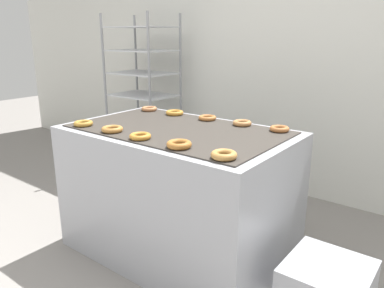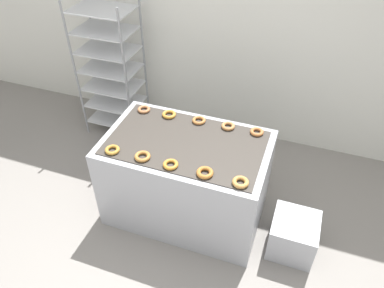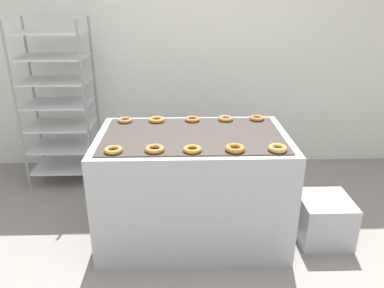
# 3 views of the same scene
# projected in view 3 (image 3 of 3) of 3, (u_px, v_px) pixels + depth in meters

# --- Properties ---
(wall_back) EXTENTS (8.00, 0.05, 2.80)m
(wall_back) POSITION_uv_depth(u_px,v_px,m) (188.00, 37.00, 3.87)
(wall_back) COLOR silver
(wall_back) RESTS_ON ground_plane
(fryer_machine) EXTENTS (1.41, 0.87, 0.86)m
(fryer_machine) POSITION_uv_depth(u_px,v_px,m) (193.00, 187.00, 2.90)
(fryer_machine) COLOR #A8AAB2
(fryer_machine) RESTS_ON ground_plane
(baking_rack_cart) EXTENTS (0.65, 0.48, 1.62)m
(baking_rack_cart) POSITION_uv_depth(u_px,v_px,m) (59.00, 104.00, 3.63)
(baking_rack_cart) COLOR gray
(baking_rack_cart) RESTS_ON ground_plane
(glaze_bin) EXTENTS (0.39, 0.40, 0.36)m
(glaze_bin) POSITION_uv_depth(u_px,v_px,m) (323.00, 219.00, 2.93)
(glaze_bin) COLOR #A8AAB2
(glaze_bin) RESTS_ON ground_plane
(donut_near_leftmost) EXTENTS (0.12, 0.12, 0.03)m
(donut_near_leftmost) POSITION_uv_depth(u_px,v_px,m) (113.00, 150.00, 2.43)
(donut_near_leftmost) COLOR #AE7C2F
(donut_near_leftmost) RESTS_ON fryer_machine
(donut_near_left) EXTENTS (0.13, 0.13, 0.03)m
(donut_near_left) POSITION_uv_depth(u_px,v_px,m) (155.00, 149.00, 2.44)
(donut_near_left) COLOR #AB7234
(donut_near_left) RESTS_ON fryer_machine
(donut_near_center) EXTENTS (0.12, 0.12, 0.03)m
(donut_near_center) POSITION_uv_depth(u_px,v_px,m) (192.00, 149.00, 2.44)
(donut_near_center) COLOR #BC7C2C
(donut_near_center) RESTS_ON fryer_machine
(donut_near_right) EXTENTS (0.13, 0.13, 0.03)m
(donut_near_right) POSITION_uv_depth(u_px,v_px,m) (235.00, 148.00, 2.45)
(donut_near_right) COLOR #A8692B
(donut_near_right) RESTS_ON fryer_machine
(donut_near_rightmost) EXTENTS (0.13, 0.13, 0.03)m
(donut_near_rightmost) POSITION_uv_depth(u_px,v_px,m) (278.00, 148.00, 2.45)
(donut_near_rightmost) COLOR #B7813F
(donut_near_rightmost) RESTS_ON fryer_machine
(donut_far_leftmost) EXTENTS (0.12, 0.12, 0.03)m
(donut_far_leftmost) POSITION_uv_depth(u_px,v_px,m) (125.00, 120.00, 3.00)
(donut_far_leftmost) COLOR #AD6E44
(donut_far_leftmost) RESTS_ON fryer_machine
(donut_far_left) EXTENTS (0.13, 0.13, 0.03)m
(donut_far_left) POSITION_uv_depth(u_px,v_px,m) (157.00, 120.00, 3.01)
(donut_far_left) COLOR #BE802F
(donut_far_left) RESTS_ON fryer_machine
(donut_far_center) EXTENTS (0.12, 0.12, 0.03)m
(donut_far_center) POSITION_uv_depth(u_px,v_px,m) (192.00, 119.00, 3.02)
(donut_far_center) COLOR #AF6C36
(donut_far_center) RESTS_ON fryer_machine
(donut_far_right) EXTENTS (0.12, 0.12, 0.03)m
(donut_far_right) POSITION_uv_depth(u_px,v_px,m) (226.00, 119.00, 3.03)
(donut_far_right) COLOR #B27844
(donut_far_right) RESTS_ON fryer_machine
(donut_far_rightmost) EXTENTS (0.12, 0.12, 0.03)m
(donut_far_rightmost) POSITION_uv_depth(u_px,v_px,m) (257.00, 118.00, 3.04)
(donut_far_rightmost) COLOR #B26A37
(donut_far_rightmost) RESTS_ON fryer_machine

